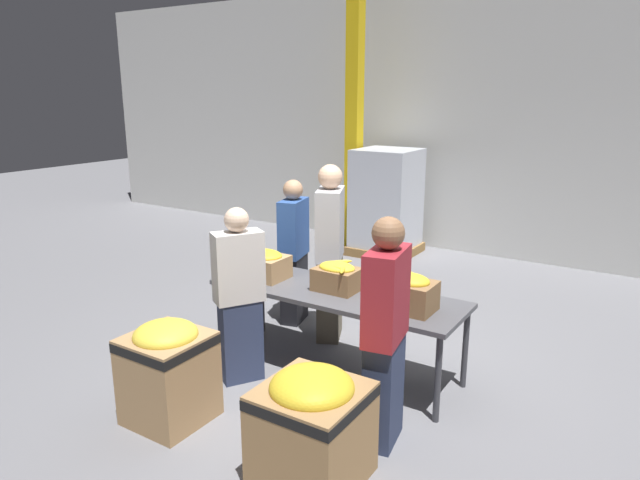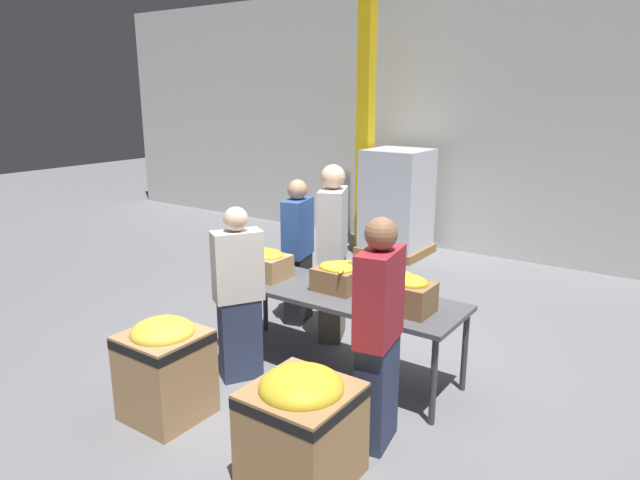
% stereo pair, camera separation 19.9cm
% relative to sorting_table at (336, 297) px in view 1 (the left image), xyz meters
% --- Properties ---
extents(ground_plane, '(30.00, 30.00, 0.00)m').
position_rel_sorting_table_xyz_m(ground_plane, '(0.00, 0.00, -0.69)').
color(ground_plane, slate).
extents(wall_back, '(16.00, 0.08, 4.00)m').
position_rel_sorting_table_xyz_m(wall_back, '(0.00, 4.42, 1.31)').
color(wall_back, silver).
rests_on(wall_back, ground_plane).
extents(sorting_table, '(2.27, 0.74, 0.75)m').
position_rel_sorting_table_xyz_m(sorting_table, '(0.00, 0.00, 0.00)').
color(sorting_table, '#4C4C51').
rests_on(sorting_table, ground_plane).
extents(banana_box_0, '(0.44, 0.34, 0.29)m').
position_rel_sorting_table_xyz_m(banana_box_0, '(-0.76, -0.04, 0.19)').
color(banana_box_0, tan).
rests_on(banana_box_0, sorting_table).
extents(banana_box_1, '(0.38, 0.36, 0.26)m').
position_rel_sorting_table_xyz_m(banana_box_1, '(-0.00, 0.02, 0.19)').
color(banana_box_1, olive).
rests_on(banana_box_1, sorting_table).
extents(banana_box_2, '(0.41, 0.34, 0.31)m').
position_rel_sorting_table_xyz_m(banana_box_2, '(0.71, -0.07, 0.21)').
color(banana_box_2, olive).
rests_on(banana_box_2, sorting_table).
extents(volunteer_0, '(0.41, 0.53, 1.76)m').
position_rel_sorting_table_xyz_m(volunteer_0, '(-0.42, 0.58, 0.18)').
color(volunteer_0, '#6B604C').
rests_on(volunteer_0, ground_plane).
extents(volunteer_1, '(0.29, 0.47, 1.64)m').
position_rel_sorting_table_xyz_m(volunteer_1, '(0.84, -0.74, 0.13)').
color(volunteer_1, '#2D3856').
rests_on(volunteer_1, ground_plane).
extents(volunteer_2, '(0.30, 0.45, 1.55)m').
position_rel_sorting_table_xyz_m(volunteer_2, '(-0.96, 0.73, 0.08)').
color(volunteer_2, black).
rests_on(volunteer_2, ground_plane).
extents(volunteer_3, '(0.39, 0.45, 1.52)m').
position_rel_sorting_table_xyz_m(volunteer_3, '(-0.59, -0.59, 0.07)').
color(volunteer_3, '#2D3856').
rests_on(volunteer_3, ground_plane).
extents(donation_bin_0, '(0.56, 0.56, 0.79)m').
position_rel_sorting_table_xyz_m(donation_bin_0, '(-0.65, -1.36, -0.27)').
color(donation_bin_0, tan).
rests_on(donation_bin_0, ground_plane).
extents(donation_bin_1, '(0.64, 0.64, 0.76)m').
position_rel_sorting_table_xyz_m(donation_bin_1, '(0.64, -1.36, -0.29)').
color(donation_bin_1, '#A37A4C').
rests_on(donation_bin_1, ground_plane).
extents(support_pillar, '(0.21, 0.21, 4.00)m').
position_rel_sorting_table_xyz_m(support_pillar, '(-1.93, 3.74, 1.31)').
color(support_pillar, yellow).
rests_on(support_pillar, ground_plane).
extents(pallet_stack_0, '(0.94, 0.94, 1.59)m').
position_rel_sorting_table_xyz_m(pallet_stack_0, '(-1.31, 3.67, 0.10)').
color(pallet_stack_0, olive).
rests_on(pallet_stack_0, ground_plane).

